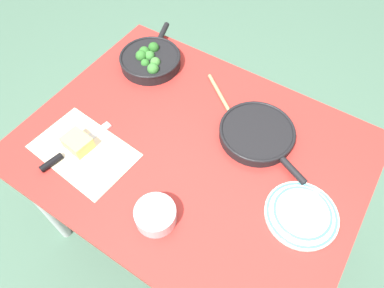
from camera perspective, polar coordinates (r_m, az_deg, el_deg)
ground_plane at (r=1.91m, az=-0.00°, el=-13.48°), size 14.00×14.00×0.00m
dining_table_red at (r=1.30m, az=-0.00°, el=-2.60°), size 1.21×0.92×0.76m
skillet_broccoli at (r=1.51m, az=-6.95°, el=13.87°), size 0.26×0.37×0.08m
skillet_eggs at (r=1.27m, az=10.82°, el=1.79°), size 0.37×0.28×0.04m
wooden_spoon at (r=1.33m, az=6.34°, el=5.32°), size 0.29×0.23×0.02m
parchment_sheet at (r=1.28m, az=-17.60°, el=-1.09°), size 0.38×0.26×0.00m
grater_knife at (r=1.29m, az=-20.19°, el=-1.36°), size 0.08×0.29×0.02m
cheese_block at (r=1.28m, az=-18.51°, el=0.20°), size 0.10×0.09×0.05m
dinner_plate_stack at (r=1.15m, az=17.83°, el=-11.00°), size 0.23×0.23×0.03m
prep_bowl_steel at (r=1.08m, az=-6.09°, el=-11.68°), size 0.13×0.13×0.06m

